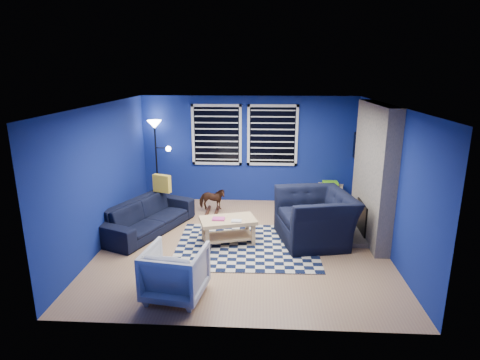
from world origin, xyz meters
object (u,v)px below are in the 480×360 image
Objects in this scene: armchair_bent at (175,272)px; cabinet at (330,195)px; rocking_horse at (212,199)px; armchair_big at (315,217)px; floor_lamp at (156,136)px; tv at (359,149)px; coffee_table at (228,226)px; sofa at (148,216)px.

cabinet is (2.76, 4.08, -0.12)m from armchair_bent.
rocking_horse is at bearing -82.73° from armchair_bent.
armchair_big reaches higher than rocking_horse.
floor_lamp reaches higher than cabinet.
tv is 5.16m from armchair_bent.
tv is 0.51× the size of floor_lamp.
coffee_table is (0.49, -1.57, 0.02)m from rocking_horse.
rocking_horse is at bearing -172.14° from tv.
rocking_horse is at bearing -26.92° from floor_lamp.
floor_lamp is (-0.24, 1.79, 1.29)m from sofa.
armchair_bent is at bearing -72.62° from floor_lamp.
rocking_horse is (-2.08, 1.36, -0.14)m from armchair_big.
rocking_horse is (-3.21, -0.44, -1.08)m from tv.
sofa is 4.20m from cabinet.
armchair_bent is 4.93m from cabinet.
armchair_big is 4.17m from floor_lamp.
coffee_table is at bearing -120.96° from cabinet.
armchair_bent is 4.45m from floor_lamp.
armchair_big is at bearing -128.14° from armchair_bent.
armchair_big is 2.17× the size of cabinet.
coffee_table is 3.18m from floor_lamp.
tv is 0.47× the size of sofa.
sofa is 1.91× the size of coffee_table.
rocking_horse is 0.91× the size of cabinet.
rocking_horse is (0.08, 3.39, -0.05)m from armchair_bent.
floor_lamp reaches higher than sofa.
rocking_horse reaches higher than coffee_table.
floor_lamp is at bearing 129.29° from coffee_table.
tv is 3.55m from coffee_table.
floor_lamp reaches higher than armchair_big.
floor_lamp is at bearing 65.85° from rocking_horse.
coffee_table is 1.71× the size of cabinet.
tv is 0.71× the size of armchair_big.
cabinet reaches higher than coffee_table.
cabinet is at bearing -72.69° from rocking_horse.
tv is 1.54× the size of cabinet.
armchair_bent is 1.91m from coffee_table.
rocking_horse is at bearing 107.29° from coffee_table.
cabinet is at bearing 45.96° from coffee_table.
armchair_big reaches higher than armchair_bent.
tv reaches higher than armchair_big.
rocking_horse is (1.12, 1.10, 0.01)m from sofa.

